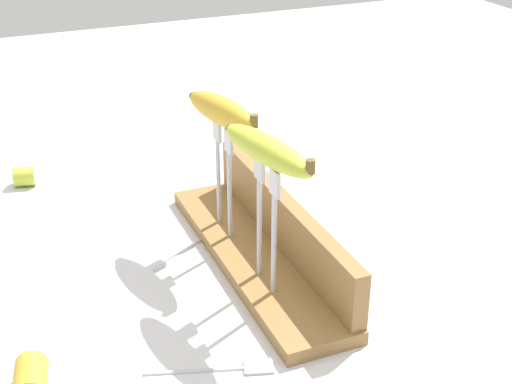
% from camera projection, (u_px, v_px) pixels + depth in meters
% --- Properties ---
extents(ground_plane, '(3.00, 3.00, 0.00)m').
position_uv_depth(ground_plane, '(256.00, 263.00, 1.10)').
color(ground_plane, silver).
extents(wooden_board, '(0.47, 0.11, 0.02)m').
position_uv_depth(wooden_board, '(256.00, 257.00, 1.10)').
color(wooden_board, olive).
rests_on(wooden_board, ground).
extents(board_backstop, '(0.46, 0.02, 0.08)m').
position_uv_depth(board_backstop, '(284.00, 221.00, 1.09)').
color(board_backstop, olive).
rests_on(board_backstop, wooden_board).
extents(fork_stand_left, '(0.08, 0.01, 0.18)m').
position_uv_depth(fork_stand_left, '(224.00, 168.00, 1.10)').
color(fork_stand_left, '#B2B2B7').
rests_on(fork_stand_left, wooden_board).
extents(fork_stand_right, '(0.08, 0.01, 0.19)m').
position_uv_depth(fork_stand_right, '(267.00, 213.00, 0.97)').
color(fork_stand_right, '#B2B2B7').
rests_on(fork_stand_right, wooden_board).
extents(banana_raised_left, '(0.17, 0.08, 0.04)m').
position_uv_depth(banana_raised_left, '(222.00, 111.00, 1.06)').
color(banana_raised_left, gold).
rests_on(banana_raised_left, fork_stand_left).
extents(banana_raised_right, '(0.19, 0.08, 0.04)m').
position_uv_depth(banana_raised_right, '(267.00, 150.00, 0.92)').
color(banana_raised_right, '#B2C138').
rests_on(banana_raised_right, fork_stand_right).
extents(fork_fallen_near, '(0.10, 0.14, 0.01)m').
position_uv_depth(fork_fallen_near, '(198.00, 240.00, 1.15)').
color(fork_fallen_near, '#B2B2B7').
rests_on(fork_fallen_near, ground).
extents(fork_fallen_far, '(0.06, 0.16, 0.01)m').
position_uv_depth(fork_fallen_far, '(228.00, 368.00, 0.88)').
color(fork_fallen_far, '#B2B2B7').
rests_on(fork_fallen_far, ground).
extents(banana_chunk_near, '(0.04, 0.05, 0.04)m').
position_uv_depth(banana_chunk_near, '(25.00, 176.00, 1.33)').
color(banana_chunk_near, '#B2C138').
rests_on(banana_chunk_near, ground).
extents(banana_chunk_far, '(0.06, 0.05, 0.04)m').
position_uv_depth(banana_chunk_far, '(30.00, 380.00, 0.84)').
color(banana_chunk_far, gold).
rests_on(banana_chunk_far, ground).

